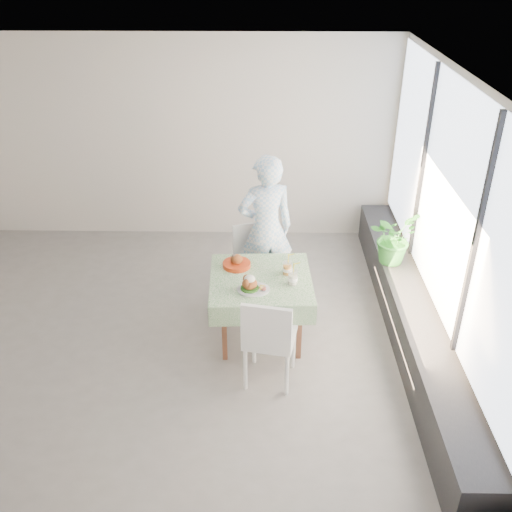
{
  "coord_description": "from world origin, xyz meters",
  "views": [
    {
      "loc": [
        1.23,
        -5.03,
        3.84
      ],
      "look_at": [
        1.14,
        0.05,
        0.98
      ],
      "focal_mm": 40.0,
      "sensor_mm": 36.0,
      "label": 1
    }
  ],
  "objects_px": {
    "chair_near": "(270,354)",
    "diner": "(266,229)",
    "chair_far": "(255,276)",
    "main_dish": "(251,286)",
    "juice_cup_orange": "(287,269)",
    "cafe_table": "(261,301)",
    "potted_plant": "(393,237)"
  },
  "relations": [
    {
      "from": "diner",
      "to": "juice_cup_orange",
      "type": "height_order",
      "value": "diner"
    },
    {
      "from": "chair_near",
      "to": "main_dish",
      "type": "xyz_separation_m",
      "value": [
        -0.18,
        0.46,
        0.49
      ]
    },
    {
      "from": "diner",
      "to": "chair_near",
      "type": "bearing_deg",
      "value": 76.29
    },
    {
      "from": "cafe_table",
      "to": "diner",
      "type": "height_order",
      "value": "diner"
    },
    {
      "from": "diner",
      "to": "potted_plant",
      "type": "height_order",
      "value": "diner"
    },
    {
      "from": "chair_far",
      "to": "diner",
      "type": "bearing_deg",
      "value": 14.93
    },
    {
      "from": "juice_cup_orange",
      "to": "cafe_table",
      "type": "bearing_deg",
      "value": -163.32
    },
    {
      "from": "cafe_table",
      "to": "chair_near",
      "type": "relative_size",
      "value": 1.1
    },
    {
      "from": "chair_near",
      "to": "diner",
      "type": "bearing_deg",
      "value": 91.78
    },
    {
      "from": "chair_far",
      "to": "juice_cup_orange",
      "type": "bearing_deg",
      "value": -63.69
    },
    {
      "from": "cafe_table",
      "to": "juice_cup_orange",
      "type": "xyz_separation_m",
      "value": [
        0.28,
        0.08,
        0.35
      ]
    },
    {
      "from": "chair_far",
      "to": "main_dish",
      "type": "relative_size",
      "value": 2.72
    },
    {
      "from": "potted_plant",
      "to": "chair_far",
      "type": "bearing_deg",
      "value": -179.22
    },
    {
      "from": "chair_far",
      "to": "chair_near",
      "type": "relative_size",
      "value": 0.91
    },
    {
      "from": "cafe_table",
      "to": "juice_cup_orange",
      "type": "relative_size",
      "value": 3.81
    },
    {
      "from": "chair_far",
      "to": "potted_plant",
      "type": "bearing_deg",
      "value": 0.78
    },
    {
      "from": "potted_plant",
      "to": "main_dish",
      "type": "bearing_deg",
      "value": -146.94
    },
    {
      "from": "potted_plant",
      "to": "juice_cup_orange",
      "type": "bearing_deg",
      "value": -149.67
    },
    {
      "from": "cafe_table",
      "to": "potted_plant",
      "type": "distance_m",
      "value": 1.76
    },
    {
      "from": "juice_cup_orange",
      "to": "potted_plant",
      "type": "relative_size",
      "value": 0.46
    },
    {
      "from": "chair_near",
      "to": "potted_plant",
      "type": "height_order",
      "value": "potted_plant"
    },
    {
      "from": "chair_far",
      "to": "diner",
      "type": "distance_m",
      "value": 0.63
    },
    {
      "from": "chair_far",
      "to": "chair_near",
      "type": "height_order",
      "value": "chair_near"
    },
    {
      "from": "cafe_table",
      "to": "chair_near",
      "type": "xyz_separation_m",
      "value": [
        0.09,
        -0.7,
        -0.16
      ]
    },
    {
      "from": "chair_near",
      "to": "diner",
      "type": "relative_size",
      "value": 0.55
    },
    {
      "from": "chair_far",
      "to": "juice_cup_orange",
      "type": "xyz_separation_m",
      "value": [
        0.35,
        -0.71,
        0.53
      ]
    },
    {
      "from": "chair_far",
      "to": "diner",
      "type": "height_order",
      "value": "diner"
    },
    {
      "from": "potted_plant",
      "to": "chair_near",
      "type": "bearing_deg",
      "value": -133.37
    },
    {
      "from": "chair_far",
      "to": "potted_plant",
      "type": "xyz_separation_m",
      "value": [
        1.59,
        0.02,
        0.53
      ]
    },
    {
      "from": "diner",
      "to": "juice_cup_orange",
      "type": "relative_size",
      "value": 6.28
    },
    {
      "from": "chair_far",
      "to": "diner",
      "type": "relative_size",
      "value": 0.5
    },
    {
      "from": "cafe_table",
      "to": "potted_plant",
      "type": "bearing_deg",
      "value": 28.07
    }
  ]
}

